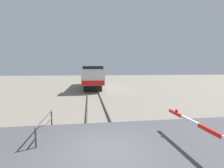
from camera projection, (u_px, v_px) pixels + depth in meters
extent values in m
plane|color=gray|center=(105.00, 153.00, 6.24)|extent=(160.00, 160.00, 0.00)
cube|color=#59544C|center=(86.00, 152.00, 6.13)|extent=(0.08, 80.00, 0.15)
cube|color=#59544C|center=(123.00, 150.00, 6.34)|extent=(0.08, 80.00, 0.15)
cube|color=#47474C|center=(105.00, 151.00, 6.24)|extent=(36.00, 6.22, 0.15)
cube|color=black|center=(93.00, 87.00, 24.52)|extent=(2.62, 3.20, 1.05)
cube|color=black|center=(92.00, 83.00, 32.72)|extent=(2.62, 3.20, 1.05)
cube|color=silver|center=(92.00, 75.00, 28.47)|extent=(3.08, 15.13, 2.13)
cube|color=silver|center=(93.00, 68.00, 22.38)|extent=(3.02, 3.00, 0.46)
cube|color=black|center=(93.00, 68.00, 20.87)|extent=(2.62, 0.06, 0.36)
cube|color=red|center=(93.00, 83.00, 21.04)|extent=(2.92, 0.08, 0.64)
sphere|color=#F2EACC|center=(93.00, 73.00, 20.91)|extent=(0.36, 0.36, 0.36)
cube|color=red|center=(210.00, 131.00, 5.64)|extent=(0.10, 1.12, 0.14)
cube|color=white|center=(190.00, 120.00, 6.75)|extent=(0.10, 1.12, 0.14)
cube|color=red|center=(175.00, 113.00, 7.85)|extent=(0.10, 1.12, 0.14)
sphere|color=red|center=(177.00, 111.00, 7.76)|extent=(0.14, 0.14, 0.14)
cylinder|color=#4C4742|center=(36.00, 140.00, 6.33)|extent=(0.08, 0.08, 0.95)
cylinder|color=#4C4742|center=(52.00, 119.00, 9.02)|extent=(0.08, 0.08, 0.95)
cylinder|color=#4C4742|center=(45.00, 118.00, 7.63)|extent=(0.06, 2.73, 0.06)
cylinder|color=#4C4742|center=(45.00, 126.00, 7.67)|extent=(0.06, 2.73, 0.06)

